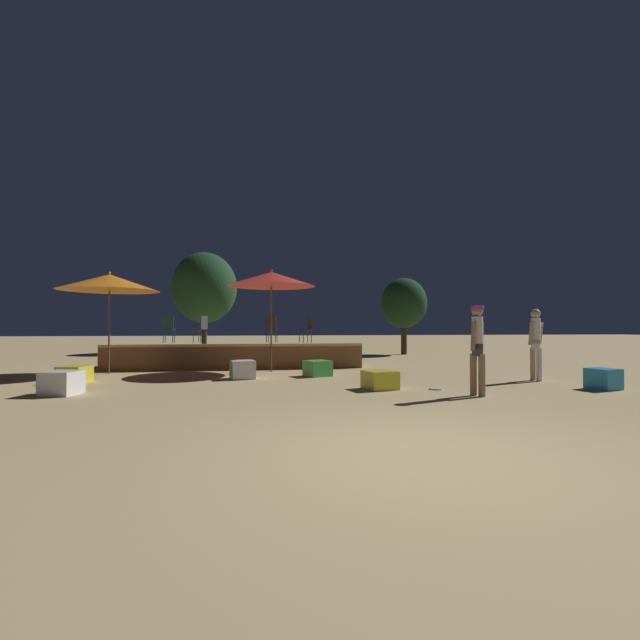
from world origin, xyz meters
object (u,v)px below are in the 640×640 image
object	(u,v)px
cube_seat_1	(603,379)
person_1	(477,344)
bistro_chair_2	(308,326)
bistro_chair_3	(168,326)
bistro_chair_0	(202,326)
background_tree_0	(404,303)
cube_seat_3	(62,383)
cube_seat_2	(318,368)
background_tree_1	(204,288)
frisbee_disc	(436,389)
cube_seat_4	(74,374)
cube_seat_0	(380,380)
patio_umbrella_0	(271,279)
patio_umbrella_1	(109,283)
cube_seat_5	(242,370)
person_0	(536,341)
bistro_chair_1	(271,326)

from	to	relation	value
cube_seat_1	person_1	bearing A→B (deg)	-171.73
bistro_chair_2	bistro_chair_3	size ratio (longest dim) A/B	1.00
bistro_chair_0	background_tree_0	bearing A→B (deg)	147.61
cube_seat_3	bistro_chair_3	size ratio (longest dim) A/B	0.79
cube_seat_2	bistro_chair_2	xyz separation A→B (m)	(0.07, 2.74, 1.13)
bistro_chair_0	background_tree_1	world-z (taller)	background_tree_1
frisbee_disc	cube_seat_4	bearing A→B (deg)	163.87
bistro_chair_3	cube_seat_0	bearing A→B (deg)	134.79
patio_umbrella_0	patio_umbrella_1	xyz separation A→B (m)	(-4.59, 0.13, -0.16)
frisbee_disc	bistro_chair_0	bearing A→B (deg)	132.21
cube_seat_4	bistro_chair_3	distance (m)	4.08
cube_seat_5	background_tree_0	world-z (taller)	background_tree_0
bistro_chair_2	background_tree_1	world-z (taller)	background_tree_1
cube_seat_1	cube_seat_4	xyz separation A→B (m)	(-11.63, 2.82, -0.02)
person_0	background_tree_1	xyz separation A→B (m)	(-9.54, 13.75, 2.43)
bistro_chair_1	bistro_chair_3	distance (m)	3.35
cube_seat_5	person_1	xyz separation A→B (m)	(4.56, -3.47, 0.76)
patio_umbrella_0	patio_umbrella_1	distance (m)	4.59
cube_seat_0	cube_seat_4	distance (m)	7.22
cube_seat_0	person_0	bearing A→B (deg)	10.30
patio_umbrella_1	bistro_chair_1	distance (m)	5.04
cube_seat_0	frisbee_disc	bearing A→B (deg)	-11.76
cube_seat_5	person_1	size ratio (longest dim) A/B	0.40
cube_seat_1	background_tree_1	size ratio (longest dim) A/B	0.12
bistro_chair_0	frisbee_disc	xyz separation A→B (m)	(5.57, -6.14, -1.33)
patio_umbrella_0	bistro_chair_0	world-z (taller)	patio_umbrella_0
patio_umbrella_1	frisbee_disc	size ratio (longest dim) A/B	10.59
cube_seat_1	bistro_chair_1	size ratio (longest dim) A/B	0.71
cube_seat_1	cube_seat_3	size ratio (longest dim) A/B	0.90
background_tree_0	frisbee_disc	bearing A→B (deg)	-106.43
person_1	bistro_chair_3	bearing A→B (deg)	-169.51
person_0	person_1	xyz separation A→B (m)	(-2.62, -1.95, 0.02)
patio_umbrella_0	cube_seat_0	world-z (taller)	patio_umbrella_0
cube_seat_5	bistro_chair_3	distance (m)	4.39
cube_seat_1	cube_seat_5	distance (m)	8.26
patio_umbrella_0	bistro_chair_0	distance (m)	3.30
patio_umbrella_1	person_0	world-z (taller)	patio_umbrella_1
cube_seat_3	bistro_chair_1	distance (m)	6.95
person_1	background_tree_0	size ratio (longest dim) A/B	0.48
cube_seat_1	frisbee_disc	xyz separation A→B (m)	(-3.56, 0.49, -0.20)
person_1	patio_umbrella_0	bearing A→B (deg)	-178.70
cube_seat_2	bistro_chair_2	size ratio (longest dim) A/B	0.88
cube_seat_3	bistro_chair_0	bearing A→B (deg)	70.69
bistro_chair_1	background_tree_0	bearing A→B (deg)	-127.29
cube_seat_4	background_tree_0	bearing A→B (deg)	37.70
cube_seat_3	background_tree_0	distance (m)	15.36
cube_seat_0	cube_seat_5	xyz separation A→B (m)	(-2.97, 2.29, 0.04)
patio_umbrella_1	background_tree_1	world-z (taller)	background_tree_1
bistro_chair_2	person_0	bearing A→B (deg)	29.11
person_0	cube_seat_0	bearing A→B (deg)	-95.65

